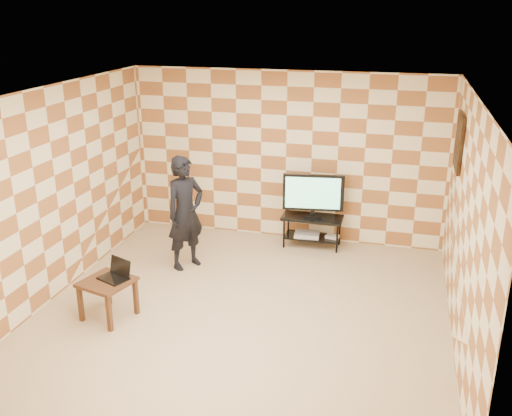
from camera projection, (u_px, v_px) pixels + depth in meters
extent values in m
plane|color=tan|center=(244.00, 309.00, 7.20)|extent=(5.00, 5.00, 0.00)
cube|color=#F8EABC|center=(286.00, 157.00, 9.02)|extent=(5.00, 0.02, 2.70)
cube|color=#F8EABC|center=(157.00, 313.00, 4.46)|extent=(5.00, 0.02, 2.70)
cube|color=#F8EABC|center=(56.00, 192.00, 7.33)|extent=(0.02, 5.00, 2.70)
cube|color=#F8EABC|center=(466.00, 228.00, 6.15)|extent=(0.02, 5.00, 2.70)
cube|color=white|center=(242.00, 94.00, 6.28)|extent=(5.00, 5.00, 0.02)
cube|color=black|center=(459.00, 142.00, 7.37)|extent=(0.04, 0.72, 0.72)
cube|color=black|center=(459.00, 142.00, 7.37)|extent=(0.04, 0.03, 0.68)
cube|color=black|center=(459.00, 142.00, 7.37)|extent=(0.04, 0.68, 0.03)
cube|color=black|center=(312.00, 218.00, 8.91)|extent=(0.95, 0.43, 0.04)
cube|color=black|center=(312.00, 237.00, 9.02)|extent=(0.85, 0.38, 0.03)
cylinder|color=black|center=(284.00, 233.00, 8.93)|extent=(0.03, 0.03, 0.50)
cylinder|color=black|center=(288.00, 225.00, 9.24)|extent=(0.03, 0.03, 0.50)
cylinder|color=black|center=(337.00, 238.00, 8.73)|extent=(0.03, 0.03, 0.50)
cylinder|color=black|center=(340.00, 230.00, 9.05)|extent=(0.03, 0.03, 0.50)
cube|color=black|center=(313.00, 216.00, 8.90)|extent=(0.30, 0.21, 0.03)
cube|color=black|center=(313.00, 212.00, 8.88)|extent=(0.08, 0.06, 0.08)
cube|color=black|center=(313.00, 193.00, 8.77)|extent=(0.94, 0.18, 0.57)
cube|color=#7EF1C4|center=(313.00, 193.00, 8.74)|extent=(0.83, 0.12, 0.49)
cube|color=#B5B5B7|center=(307.00, 234.00, 8.99)|extent=(0.40, 0.30, 0.06)
cube|color=silver|center=(332.00, 237.00, 8.93)|extent=(0.22, 0.18, 0.04)
cube|color=#3E2310|center=(107.00, 282.00, 6.85)|extent=(0.68, 0.68, 0.04)
cube|color=#3E2310|center=(81.00, 304.00, 6.86)|extent=(0.06, 0.06, 0.46)
cube|color=#3E2310|center=(108.00, 288.00, 7.24)|extent=(0.06, 0.06, 0.46)
cube|color=#3E2310|center=(109.00, 314.00, 6.64)|extent=(0.06, 0.06, 0.46)
cube|color=#3E2310|center=(136.00, 297.00, 7.02)|extent=(0.06, 0.06, 0.46)
cube|color=black|center=(113.00, 278.00, 6.88)|extent=(0.41, 0.36, 0.02)
cube|color=black|center=(120.00, 267.00, 6.93)|extent=(0.34, 0.19, 0.22)
imported|color=black|center=(185.00, 213.00, 8.11)|extent=(0.67, 0.72, 1.66)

